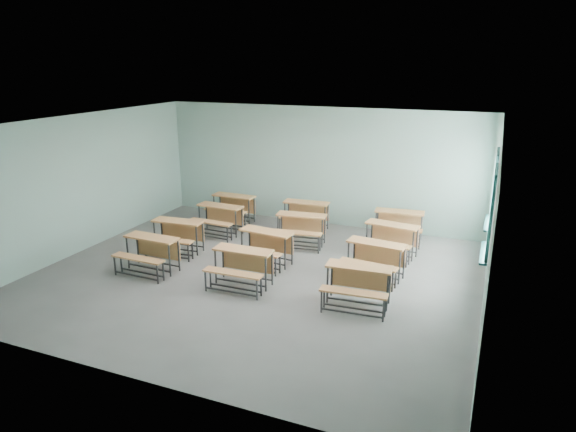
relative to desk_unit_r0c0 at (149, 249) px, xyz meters
The scene contains 13 objects.
room 2.63m from the desk_unit_r0c0, 17.33° to the left, with size 9.04×8.04×3.24m.
desk_unit_r0c0 is the anchor object (origin of this frame).
desk_unit_r0c1 2.16m from the desk_unit_r0c0, ahead, with size 1.23×0.84×0.76m.
desk_unit_r0c2 4.54m from the desk_unit_r0c0, ahead, with size 1.26×0.89×0.76m.
desk_unit_r1c0 1.20m from the desk_unit_r0c0, 96.12° to the left, with size 1.27×0.91×0.76m.
desk_unit_r1c1 2.47m from the desk_unit_r0c0, 31.64° to the left, with size 1.29×0.93×0.76m.
desk_unit_r1c2 4.76m from the desk_unit_r0c0, 18.01° to the left, with size 1.29×0.94×0.76m.
desk_unit_r2c0 2.73m from the desk_unit_r0c0, 87.27° to the left, with size 1.25×0.88×0.76m.
desk_unit_r2c1 3.66m from the desk_unit_r0c0, 49.17° to the left, with size 1.30×0.96×0.76m.
desk_unit_r2c2 5.39m from the desk_unit_r0c0, 31.77° to the left, with size 1.31×0.97×0.76m.
desk_unit_r3c0 3.78m from the desk_unit_r0c0, 90.50° to the left, with size 1.23×0.85×0.76m.
desk_unit_r3c1 4.42m from the desk_unit_r0c0, 61.61° to the left, with size 1.27×0.90×0.76m.
desk_unit_r3c2 6.05m from the desk_unit_r0c0, 41.02° to the left, with size 1.28×0.92×0.76m.
Camera 1 is at (4.43, -9.04, 4.39)m, focal length 32.00 mm.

